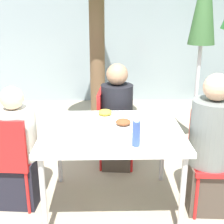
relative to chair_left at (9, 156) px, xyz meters
name	(u,v)px	position (x,y,z in m)	size (l,w,h in m)	color
ground_plane	(112,205)	(0.89, 0.00, -0.51)	(24.00, 24.00, 0.00)	tan
building_facade	(108,20)	(0.89, 3.47, 0.99)	(10.00, 0.20, 3.00)	#89999E
dining_table	(112,135)	(0.89, 0.00, 0.18)	(1.17, 0.97, 0.75)	white
chair_left	(9,156)	(0.00, 0.00, 0.00)	(0.43, 0.43, 0.87)	red
person_left	(18,152)	(0.06, 0.08, 0.00)	(0.36, 0.36, 1.11)	black
chair_right	(213,152)	(1.78, 0.02, 0.00)	(0.43, 0.43, 0.87)	red
person_right	(210,149)	(1.73, -0.06, 0.07)	(0.37, 0.37, 1.23)	#473D33
chair_far	(110,122)	(0.89, 0.79, 0.00)	(0.44, 0.44, 0.87)	red
person_far	(117,120)	(0.96, 0.74, 0.05)	(0.34, 0.34, 1.18)	#473D33
closed_umbrella	(204,11)	(1.91, 1.07, 1.17)	(0.36, 0.36, 2.33)	#333333
plate_0	(105,114)	(0.83, 0.32, 0.26)	(0.23, 0.23, 0.07)	white
plate_1	(123,124)	(0.99, 0.06, 0.26)	(0.24, 0.24, 0.07)	white
bottle	(136,133)	(1.06, -0.33, 0.34)	(0.06, 0.06, 0.21)	#334C8E
drinking_cup	(101,130)	(0.80, -0.14, 0.29)	(0.08, 0.08, 0.10)	silver
salad_bowl	(65,121)	(0.48, 0.13, 0.26)	(0.17, 0.17, 0.05)	white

